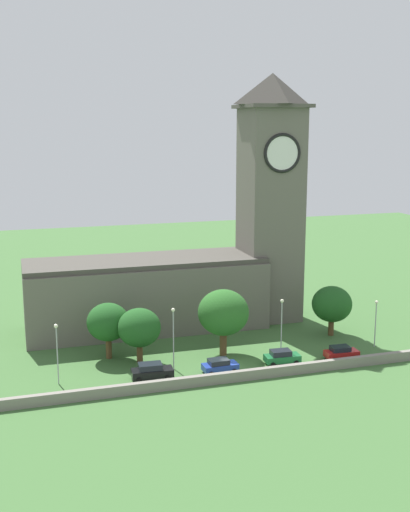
# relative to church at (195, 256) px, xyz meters

# --- Properties ---
(ground_plane) EXTENTS (200.00, 200.00, 0.00)m
(ground_plane) POSITION_rel_church_xyz_m (-0.67, -3.12, -9.99)
(ground_plane) COLOR #3D6633
(church) EXTENTS (39.72, 11.20, 35.29)m
(church) POSITION_rel_church_xyz_m (0.00, 0.00, 0.00)
(church) COLOR #666056
(church) RESTS_ON ground
(quay_barrier) EXTENTS (56.99, 0.70, 1.18)m
(quay_barrier) POSITION_rel_church_xyz_m (-0.67, -22.08, -9.40)
(quay_barrier) COLOR gray
(quay_barrier) RESTS_ON ground
(car_black) EXTENTS (4.80, 2.55, 1.86)m
(car_black) POSITION_rel_church_xyz_m (-10.64, -18.62, -9.05)
(car_black) COLOR black
(car_black) RESTS_ON ground
(car_blue) EXTENTS (4.14, 2.26, 1.63)m
(car_blue) POSITION_rel_church_xyz_m (-2.68, -19.00, -9.17)
(car_blue) COLOR #233D9E
(car_blue) RESTS_ON ground
(car_green) EXTENTS (4.39, 2.41, 1.73)m
(car_green) POSITION_rel_church_xyz_m (5.32, -18.64, -9.12)
(car_green) COLOR #1E6B38
(car_green) RESTS_ON ground
(car_red) EXTENTS (4.20, 2.26, 1.66)m
(car_red) POSITION_rel_church_xyz_m (12.92, -19.33, -9.15)
(car_red) COLOR red
(car_red) RESTS_ON ground
(streetlamp_west_end) EXTENTS (0.44, 0.44, 6.92)m
(streetlamp_west_end) POSITION_rel_church_xyz_m (-20.81, -16.95, -5.36)
(streetlamp_west_end) COLOR #9EA0A5
(streetlamp_west_end) RESTS_ON ground
(streetlamp_west_mid) EXTENTS (0.44, 0.44, 7.43)m
(streetlamp_west_mid) POSITION_rel_church_xyz_m (-7.50, -16.38, -5.07)
(streetlamp_west_mid) COLOR #9EA0A5
(streetlamp_west_mid) RESTS_ON ground
(streetlamp_central) EXTENTS (0.44, 0.44, 7.43)m
(streetlamp_central) POSITION_rel_church_xyz_m (6.13, -16.55, -5.08)
(streetlamp_central) COLOR #9EA0A5
(streetlamp_central) RESTS_ON ground
(streetlamp_east_mid) EXTENTS (0.44, 0.44, 6.18)m
(streetlamp_east_mid) POSITION_rel_church_xyz_m (19.31, -16.58, -5.79)
(streetlamp_east_mid) COLOR #9EA0A5
(streetlamp_east_mid) RESTS_ON ground
(tree_riverside_west) EXTENTS (5.18, 5.18, 6.96)m
(tree_riverside_west) POSITION_rel_church_xyz_m (-14.17, -10.46, -5.40)
(tree_riverside_west) COLOR brown
(tree_riverside_west) RESTS_ON ground
(tree_by_tower) EXTENTS (6.32, 6.32, 8.34)m
(tree_by_tower) POSITION_rel_church_xyz_m (-0.39, -13.60, -4.53)
(tree_by_tower) COLOR brown
(tree_by_tower) RESTS_ON ground
(tree_riverside_east) EXTENTS (5.42, 5.42, 6.83)m
(tree_riverside_east) POSITION_rel_church_xyz_m (16.20, -10.65, -5.63)
(tree_riverside_east) COLOR brown
(tree_riverside_east) RESTS_ON ground
(tree_churchyard) EXTENTS (5.18, 5.18, 6.77)m
(tree_churchyard) POSITION_rel_church_xyz_m (-10.88, -13.20, -5.59)
(tree_churchyard) COLOR brown
(tree_churchyard) RESTS_ON ground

